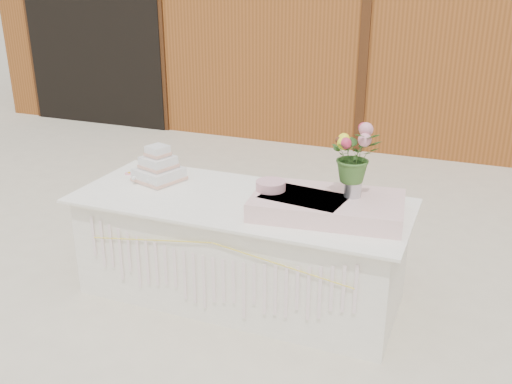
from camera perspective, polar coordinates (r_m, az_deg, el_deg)
ground at (r=4.39m, az=-1.49°, el=-10.13°), size 80.00×80.00×0.00m
barn at (r=9.57m, az=13.44°, el=16.98°), size 12.60×4.60×3.30m
cake_table at (r=4.20m, az=-1.57°, el=-5.64°), size 2.40×1.00×0.77m
wedding_cake at (r=4.43m, az=-9.70°, el=2.26°), size 0.40×0.40×0.28m
pink_cake_stand at (r=3.88m, az=1.47°, el=-0.06°), size 0.26×0.26×0.19m
satin_runner at (r=3.80m, az=7.15°, el=-1.34°), size 1.05×0.68×0.12m
flower_vase at (r=3.78m, az=9.68°, el=0.65°), size 0.11×0.11×0.15m
bouquet at (r=3.70m, az=9.92°, el=4.34°), size 0.40×0.37×0.35m
loose_flowers at (r=4.52m, az=-12.91°, el=1.24°), size 0.24×0.36×0.02m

